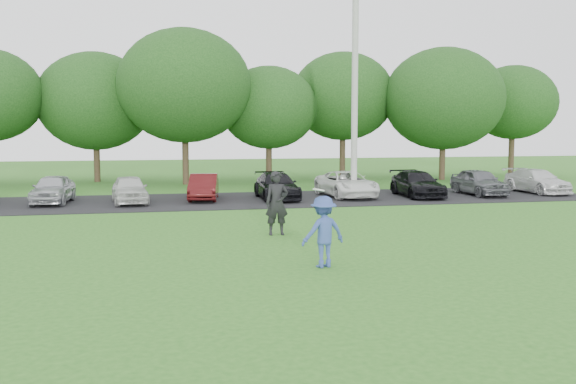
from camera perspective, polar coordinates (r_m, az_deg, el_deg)
name	(u,v)px	position (r m, az deg, el deg)	size (l,w,h in m)	color
ground	(318,260)	(15.50, 2.72, -6.06)	(100.00, 100.00, 0.00)	#29641C
parking_lot	(243,200)	(28.12, -4.05, -0.71)	(32.00, 6.50, 0.03)	black
utility_pole	(355,94)	(28.78, 5.95, 8.64)	(0.28, 0.28, 9.28)	#ADADA8
frisbee_player	(323,232)	(14.60, 3.16, -3.54)	(1.17, 0.84, 1.83)	#354C95
camera_bystander	(277,203)	(18.93, -0.99, -1.00)	(0.69, 0.46, 1.89)	black
parked_cars	(260,186)	(28.11, -2.54, 0.52)	(30.63, 4.79, 1.23)	silver
tree_row	(244,98)	(37.85, -3.90, 8.36)	(42.39, 9.85, 8.64)	#38281C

